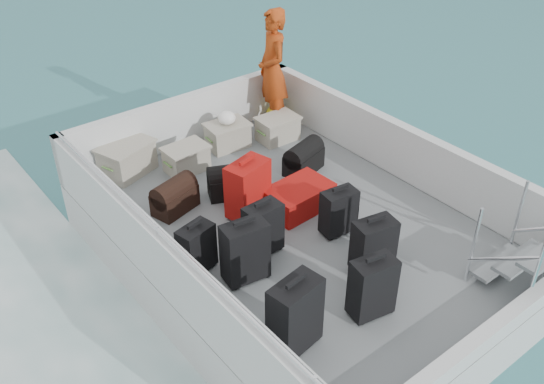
{
  "coord_description": "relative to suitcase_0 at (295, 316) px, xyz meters",
  "views": [
    {
      "loc": [
        -3.68,
        -4.18,
        4.8
      ],
      "look_at": [
        -0.17,
        0.25,
        1.0
      ],
      "focal_mm": 40.0,
      "sensor_mm": 36.0,
      "label": 1
    }
  ],
  "objects": [
    {
      "name": "duffel_2",
      "position": [
        2.01,
        2.2,
        -0.21
      ],
      "size": [
        0.61,
        0.43,
        0.32
      ],
      "primitive_type": null,
      "rotation": [
        0.0,
        0.0,
        0.26
      ],
      "color": "black",
      "rests_on": "deck"
    },
    {
      "name": "suitcase_8",
      "position": [
        1.41,
        1.6,
        -0.21
      ],
      "size": [
        0.8,
        0.55,
        0.3
      ],
      "primitive_type": "cube",
      "rotation": [
        0.0,
        0.0,
        1.62
      ],
      "color": "#A4130C",
      "rests_on": "deck"
    },
    {
      "name": "suitcase_5",
      "position": [
        0.88,
        1.87,
        -0.02
      ],
      "size": [
        0.56,
        0.41,
        0.69
      ],
      "primitive_type": "cube",
      "rotation": [
        0.0,
        0.0,
        0.25
      ],
      "color": "#A4130C",
      "rests_on": "deck"
    },
    {
      "name": "suitcase_7",
      "position": [
        1.46,
        0.97,
        -0.09
      ],
      "size": [
        0.41,
        0.27,
        0.55
      ],
      "primitive_type": "cube",
      "rotation": [
        0.0,
        0.0,
        -0.14
      ],
      "color": "black",
      "rests_on": "deck"
    },
    {
      "name": "crate_3",
      "position": [
        2.28,
        3.06,
        -0.2
      ],
      "size": [
        0.55,
        0.39,
        0.32
      ],
      "primitive_type": "cube",
      "rotation": [
        0.0,
        0.0,
        -0.04
      ],
      "color": "#AFA998",
      "rests_on": "deck"
    },
    {
      "name": "suitcase_3",
      "position": [
        0.82,
        -0.13,
        -0.05
      ],
      "size": [
        0.45,
        0.32,
        0.63
      ],
      "primitive_type": "cube",
      "rotation": [
        0.0,
        0.0,
        -0.19
      ],
      "color": "black",
      "rests_on": "deck"
    },
    {
      "name": "ferry_hull",
      "position": [
        1.2,
        1.37,
        -0.69
      ],
      "size": [
        3.6,
        5.0,
        0.6
      ],
      "primitive_type": "cube",
      "color": "silver",
      "rests_on": "ground"
    },
    {
      "name": "suitcase_6",
      "position": [
        1.31,
        0.31,
        -0.07
      ],
      "size": [
        0.47,
        0.33,
        0.59
      ],
      "primitive_type": "cube",
      "rotation": [
        0.0,
        0.0,
        -0.2
      ],
      "color": "black",
      "rests_on": "deck"
    },
    {
      "name": "crate_0",
      "position": [
        0.21,
        3.57,
        -0.17
      ],
      "size": [
        0.75,
        0.62,
        0.39
      ],
      "primitive_type": "cube",
      "rotation": [
        0.0,
        0.0,
        0.32
      ],
      "color": "#AFA998",
      "rests_on": "deck"
    },
    {
      "name": "ground",
      "position": [
        1.2,
        1.37,
        -0.99
      ],
      "size": [
        160.0,
        160.0,
        0.0
      ],
      "primitive_type": "plane",
      "color": "#1B5760",
      "rests_on": "ground"
    },
    {
      "name": "yellow_bag",
      "position": [
        2.65,
        3.57,
        -0.26
      ],
      "size": [
        0.28,
        0.26,
        0.22
      ],
      "primitive_type": "ellipsoid",
      "color": "gold",
      "rests_on": "deck"
    },
    {
      "name": "suitcase_1",
      "position": [
        0.19,
        0.99,
        -0.03
      ],
      "size": [
        0.48,
        0.32,
        0.67
      ],
      "primitive_type": "cube",
      "rotation": [
        0.0,
        0.0,
        -0.14
      ],
      "color": "black",
      "rests_on": "deck"
    },
    {
      "name": "crate_2",
      "position": [
        1.61,
        3.33,
        -0.2
      ],
      "size": [
        0.58,
        0.42,
        0.33
      ],
      "primitive_type": "cube",
      "rotation": [
        0.0,
        0.0,
        -0.09
      ],
      "color": "#AFA998",
      "rests_on": "deck"
    },
    {
      "name": "suitcase_4",
      "position": [
        0.59,
        1.22,
        -0.07
      ],
      "size": [
        0.41,
        0.25,
        0.6
      ],
      "primitive_type": "cube",
      "rotation": [
        0.0,
        0.0,
        0.03
      ],
      "color": "black",
      "rests_on": "deck"
    },
    {
      "name": "deck_fittings",
      "position": [
        1.55,
        1.05,
        0.01
      ],
      "size": [
        3.6,
        5.0,
        0.9
      ],
      "color": "silver",
      "rests_on": "deck"
    },
    {
      "name": "suitcase_0",
      "position": [
        0.0,
        0.0,
        0.0
      ],
      "size": [
        0.51,
        0.33,
        0.73
      ],
      "primitive_type": "cube",
      "rotation": [
        0.0,
        0.0,
        0.15
      ],
      "color": "black",
      "rests_on": "deck"
    },
    {
      "name": "duffel_0",
      "position": [
        0.25,
        2.47,
        -0.21
      ],
      "size": [
        0.59,
        0.43,
        0.32
      ],
      "primitive_type": null,
      "rotation": [
        0.0,
        0.0,
        0.26
      ],
      "color": "black",
      "rests_on": "deck"
    },
    {
      "name": "deck",
      "position": [
        1.2,
        1.37,
        -0.38
      ],
      "size": [
        3.3,
        4.7,
        0.02
      ],
      "primitive_type": "cube",
      "color": "slate",
      "rests_on": "ferry_hull"
    },
    {
      "name": "suitcase_2",
      "position": [
        -0.11,
        1.41,
        -0.1
      ],
      "size": [
        0.41,
        0.3,
        0.54
      ],
      "primitive_type": "cube",
      "rotation": [
        0.0,
        0.0,
        0.21
      ],
      "color": "black",
      "rests_on": "deck"
    },
    {
      "name": "white_bag",
      "position": [
        1.61,
        3.33,
        0.05
      ],
      "size": [
        0.24,
        0.24,
        0.18
      ],
      "primitive_type": "ellipsoid",
      "color": "white",
      "rests_on": "crate_2"
    },
    {
      "name": "crate_1",
      "position": [
        0.84,
        3.16,
        -0.21
      ],
      "size": [
        0.53,
        0.37,
        0.32
      ],
      "primitive_type": "cube",
      "rotation": [
        0.0,
        0.0,
        0.02
      ],
      "color": "#AFA998",
      "rests_on": "deck"
    },
    {
      "name": "duffel_1",
      "position": [
        0.92,
        2.34,
        -0.21
      ],
      "size": [
        0.56,
        0.47,
        0.32
      ],
      "primitive_type": null,
      "rotation": [
        0.0,
        0.0,
        -0.43
      ],
      "color": "black",
      "rests_on": "deck"
    },
    {
      "name": "passenger",
      "position": [
        2.49,
        3.44,
        0.5
      ],
      "size": [
        0.6,
        0.74,
        1.74
      ],
      "primitive_type": "imported",
      "rotation": [
        0.0,
        0.0,
        -1.91
      ],
      "color": "#EB4F16",
      "rests_on": "deck"
    }
  ]
}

